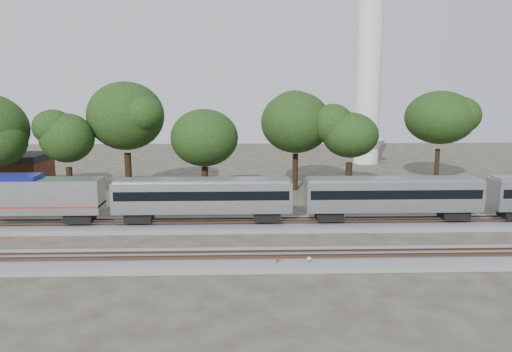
{
  "coord_description": "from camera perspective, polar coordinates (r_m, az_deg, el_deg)",
  "views": [
    {
      "loc": [
        2.91,
        -40.2,
        13.01
      ],
      "look_at": [
        4.37,
        5.0,
        5.11
      ],
      "focal_mm": 35.0,
      "sensor_mm": 36.0,
      "label": 1
    }
  ],
  "objects": [
    {
      "name": "switch_stand_red",
      "position": [
        37.13,
        2.41,
        -9.69
      ],
      "size": [
        0.28,
        0.07,
        0.88
      ],
      "rotation": [
        0.0,
        0.0,
        -0.15
      ],
      "color": "#512D19",
      "rests_on": "ground"
    },
    {
      "name": "train",
      "position": [
        49.48,
        15.48,
        -1.99
      ],
      "size": [
        87.1,
        3.0,
        4.42
      ],
      "color": "silver",
      "rests_on": "ground"
    },
    {
      "name": "ground",
      "position": [
        42.35,
        -5.76,
        -8.03
      ],
      "size": [
        160.0,
        160.0,
        0.0
      ],
      "primitive_type": "plane",
      "color": "#383328",
      "rests_on": "ground"
    },
    {
      "name": "switch_stand_white",
      "position": [
        37.31,
        6.08,
        -9.63
      ],
      "size": [
        0.28,
        0.05,
        0.88
      ],
      "rotation": [
        0.0,
        0.0,
        -0.01
      ],
      "color": "#512D19",
      "rests_on": "ground"
    },
    {
      "name": "track_near",
      "position": [
        38.51,
        -6.17,
        -9.57
      ],
      "size": [
        160.0,
        5.0,
        0.73
      ],
      "color": "slate",
      "rests_on": "ground"
    },
    {
      "name": "tree_2",
      "position": [
        61.85,
        -20.8,
        4.06
      ],
      "size": [
        7.54,
        7.54,
        10.64
      ],
      "color": "black",
      "rests_on": "ground"
    },
    {
      "name": "tree_7",
      "position": [
        71.88,
        20.27,
        6.28
      ],
      "size": [
        9.38,
        9.38,
        13.22
      ],
      "color": "black",
      "rests_on": "ground"
    },
    {
      "name": "tree_5",
      "position": [
        64.36,
        4.58,
        6.12
      ],
      "size": [
        8.95,
        8.95,
        12.62
      ],
      "color": "black",
      "rests_on": "ground"
    },
    {
      "name": "tree_3",
      "position": [
        62.73,
        -14.65,
        6.65
      ],
      "size": [
        9.96,
        9.96,
        14.04
      ],
      "color": "black",
      "rests_on": "ground"
    },
    {
      "name": "brick_building",
      "position": [
        73.76,
        -26.27,
        0.53
      ],
      "size": [
        9.76,
        7.08,
        4.56
      ],
      "rotation": [
        0.0,
        0.0,
        -0.04
      ],
      "color": "brown",
      "rests_on": "ground"
    },
    {
      "name": "switch_lever",
      "position": [
        36.63,
        1.97,
        -10.65
      ],
      "size": [
        0.51,
        0.31,
        0.3
      ],
      "primitive_type": "cube",
      "rotation": [
        0.0,
        0.0,
        0.02
      ],
      "color": "#512D19",
      "rests_on": "ground"
    },
    {
      "name": "tree_4",
      "position": [
        58.22,
        -5.92,
        4.35
      ],
      "size": [
        7.57,
        7.57,
        10.67
      ],
      "color": "black",
      "rests_on": "ground"
    },
    {
      "name": "tree_6",
      "position": [
        62.36,
        10.69,
        4.61
      ],
      "size": [
        7.57,
        7.57,
        10.68
      ],
      "color": "black",
      "rests_on": "ground"
    },
    {
      "name": "track_far",
      "position": [
        48.03,
        -5.28,
        -5.59
      ],
      "size": [
        160.0,
        5.0,
        0.73
      ],
      "color": "slate",
      "rests_on": "ground"
    }
  ]
}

